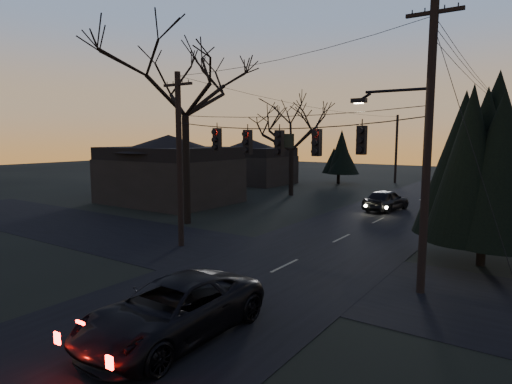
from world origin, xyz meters
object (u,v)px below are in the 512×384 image
Objects in this scene: utility_pole_left at (181,246)px; evergreen_right at (487,167)px; suv_near at (173,310)px; utility_pole_far_l at (395,183)px; utility_pole_far_r at (499,199)px; bare_tree_left at (184,71)px; sedan_oncoming_a at (386,200)px; utility_pole_right at (420,293)px.

utility_pole_left is 14.30m from evergreen_right.
evergreen_right is 1.29× the size of suv_near.
utility_pole_left is 36.00m from utility_pole_far_l.
utility_pole_far_r is (11.50, 28.00, 0.00)m from utility_pole_left.
suv_near is (10.46, -11.62, -8.58)m from bare_tree_left.
utility_pole_left is at bearing 133.73° from suv_near.
suv_near is 23.43m from sedan_oncoming_a.
evergreen_right is at bearing 64.38° from suv_near.
utility_pole_right is 2.18× the size of sedan_oncoming_a.
utility_pole_far_r reaches higher than sedan_oncoming_a.
utility_pole_far_r is 1.86× the size of sedan_oncoming_a.
utility_pole_left is 1.18× the size of evergreen_right.
evergreen_right reaches higher than utility_pole_right.
bare_tree_left is 2.92× the size of sedan_oncoming_a.
sedan_oncoming_a is (8.86, 11.75, -8.57)m from bare_tree_left.
utility_pole_far_l is 33.23m from bare_tree_left.
utility_pole_right is at bearing 57.99° from suv_near.
utility_pole_left reaches higher than sedan_oncoming_a.
bare_tree_left is (-3.66, 4.32, 9.35)m from utility_pole_left.
utility_pole_left is at bearing -159.44° from evergreen_right.
utility_pole_far_r is 29.63m from bare_tree_left.
utility_pole_right is 1.39× the size of evergreen_right.
sedan_oncoming_a is at bearing 72.07° from utility_pole_left.
bare_tree_left is at bearing -178.31° from evergreen_right.
evergreen_right is (1.31, -23.20, 4.18)m from utility_pole_far_r.
sedan_oncoming_a is at bearing -117.84° from utility_pole_far_r.
bare_tree_left is at bearing 164.09° from utility_pole_right.
evergreen_right is 13.94m from suv_near.
utility_pole_right is at bearing -15.91° from bare_tree_left.
sedan_oncoming_a is at bearing 111.41° from utility_pole_right.
utility_pole_right is 0.75× the size of bare_tree_left.
utility_pole_far_r is at bearing -108.86° from sedan_oncoming_a.
utility_pole_right reaches higher than sedan_oncoming_a.
utility_pole_left is 10.01m from suv_near.
suv_near is at bearing -81.08° from utility_pole_far_l.
bare_tree_left reaches higher than utility_pole_far_l.
sedan_oncoming_a reaches higher than suv_near.
evergreen_right is at bearing 133.00° from sedan_oncoming_a.
utility_pole_far_l is 20.61m from sedan_oncoming_a.
utility_pole_right is at bearing 120.39° from sedan_oncoming_a.
utility_pole_left reaches higher than utility_pole_far_l.
evergreen_right reaches higher than utility_pole_left.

